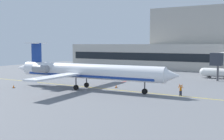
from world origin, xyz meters
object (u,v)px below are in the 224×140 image
Objects in this scene: marshaller at (181,90)px; belt_loader at (110,73)px; pushback_tractor at (88,70)px; fuel_tank at (217,73)px; baggage_tug at (154,72)px; regional_jet at (85,71)px.

belt_loader is at bearing 144.35° from marshaller.
pushback_tractor is 0.54× the size of fuel_tank.
baggage_tug is 10.69m from belt_loader.
regional_jet is 4.10× the size of fuel_tank.
regional_jet reaches higher than fuel_tank.
baggage_tug is 0.51× the size of fuel_tank.
baggage_tug is at bearing 83.58° from regional_jet.
regional_jet is 7.66× the size of pushback_tractor.
regional_jet is 16.74m from marshaller.
marshaller is (16.42, 2.32, -2.26)m from regional_jet.
pushback_tractor is at bearing 124.86° from regional_jet.
marshaller is at bearing -35.65° from belt_loader.
belt_loader reaches higher than marshaller.
regional_jet reaches higher than belt_loader.
regional_jet is 24.52m from baggage_tug.
marshaller is at bearing 8.06° from regional_jet.
regional_jet is 9.18× the size of belt_loader.
belt_loader is (8.47, -2.63, -0.11)m from pushback_tractor.
marshaller is (-0.42, -25.93, -0.42)m from fuel_tank.
fuel_tank is at bearing 12.36° from pushback_tractor.
marshaller is (22.80, -16.35, -0.00)m from belt_loader.
fuel_tank reaches higher than belt_loader.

